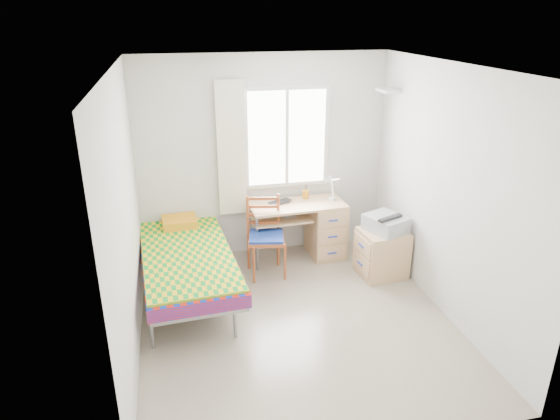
# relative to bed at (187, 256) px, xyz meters

# --- Properties ---
(floor) EXTENTS (3.50, 3.50, 0.00)m
(floor) POSITION_rel_bed_xyz_m (1.07, -0.87, -0.45)
(floor) COLOR #BCAD93
(floor) RESTS_ON ground
(ceiling) EXTENTS (3.50, 3.50, 0.00)m
(ceiling) POSITION_rel_bed_xyz_m (1.07, -0.87, 2.15)
(ceiling) COLOR white
(ceiling) RESTS_ON wall_back
(wall_back) EXTENTS (3.20, 0.00, 3.20)m
(wall_back) POSITION_rel_bed_xyz_m (1.07, 0.88, 0.85)
(wall_back) COLOR silver
(wall_back) RESTS_ON ground
(wall_left) EXTENTS (0.00, 3.50, 3.50)m
(wall_left) POSITION_rel_bed_xyz_m (-0.53, -0.87, 0.85)
(wall_left) COLOR silver
(wall_left) RESTS_ON ground
(wall_right) EXTENTS (0.00, 3.50, 3.50)m
(wall_right) POSITION_rel_bed_xyz_m (2.67, -0.87, 0.85)
(wall_right) COLOR silver
(wall_right) RESTS_ON ground
(window) EXTENTS (1.10, 0.04, 1.30)m
(window) POSITION_rel_bed_xyz_m (1.37, 0.85, 1.10)
(window) COLOR white
(window) RESTS_ON wall_back
(curtain) EXTENTS (0.35, 0.05, 1.70)m
(curtain) POSITION_rel_bed_xyz_m (0.65, 0.81, 1.00)
(curtain) COLOR #ECE8C3
(curtain) RESTS_ON wall_back
(floating_shelf) EXTENTS (0.20, 0.32, 0.03)m
(floating_shelf) POSITION_rel_bed_xyz_m (2.56, 0.53, 1.70)
(floating_shelf) COLOR white
(floating_shelf) RESTS_ON wall_right
(bed) EXTENTS (1.13, 2.19, 0.92)m
(bed) POSITION_rel_bed_xyz_m (0.00, 0.00, 0.00)
(bed) COLOR gray
(bed) RESTS_ON floor
(desk) EXTENTS (1.24, 0.61, 0.76)m
(desk) POSITION_rel_bed_xyz_m (1.76, 0.54, -0.03)
(desk) COLOR tan
(desk) RESTS_ON floor
(chair) EXTENTS (0.50, 0.50, 0.99)m
(chair) POSITION_rel_bed_xyz_m (0.97, 0.23, 0.10)
(chair) COLOR #9A481D
(chair) RESTS_ON floor
(cabinet) EXTENTS (0.58, 0.52, 0.58)m
(cabinet) POSITION_rel_bed_xyz_m (2.34, -0.14, -0.15)
(cabinet) COLOR tan
(cabinet) RESTS_ON floor
(printer) EXTENTS (0.54, 0.57, 0.20)m
(printer) POSITION_rel_bed_xyz_m (2.37, -0.12, 0.24)
(printer) COLOR #A8ACB0
(printer) RESTS_ON cabinet
(laptop) EXTENTS (0.38, 0.33, 0.03)m
(laptop) POSITION_rel_bed_xyz_m (1.25, 0.57, 0.33)
(laptop) COLOR black
(laptop) RESTS_ON desk
(pen_cup) EXTENTS (0.10, 0.10, 0.11)m
(pen_cup) POSITION_rel_bed_xyz_m (1.60, 0.72, 0.37)
(pen_cup) COLOR orange
(pen_cup) RESTS_ON desk
(task_lamp) EXTENTS (0.22, 0.32, 0.39)m
(task_lamp) POSITION_rel_bed_xyz_m (1.86, 0.47, 0.56)
(task_lamp) COLOR white
(task_lamp) RESTS_ON desk
(book) EXTENTS (0.23, 0.28, 0.02)m
(book) POSITION_rel_bed_xyz_m (1.23, 0.55, 0.14)
(book) COLOR gray
(book) RESTS_ON desk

